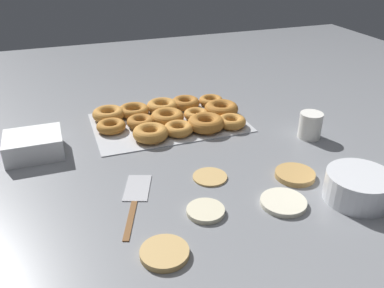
{
  "coord_description": "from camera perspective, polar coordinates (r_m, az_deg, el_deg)",
  "views": [
    {
      "loc": [
        0.33,
        0.83,
        0.57
      ],
      "look_at": [
        -0.0,
        -0.11,
        0.04
      ],
      "focal_mm": 38.0,
      "sensor_mm": 36.0,
      "label": 1
    }
  ],
  "objects": [
    {
      "name": "ground_plane",
      "position": [
        1.07,
        1.88,
        -4.6
      ],
      "size": [
        3.0,
        3.0,
        0.0
      ],
      "primitive_type": "plane",
      "color": "gray"
    },
    {
      "name": "pancake_0",
      "position": [
        0.99,
        12.7,
        -8.0
      ],
      "size": [
        0.11,
        0.11,
        0.01
      ],
      "primitive_type": "cylinder",
      "color": "silver",
      "rests_on": "ground_plane"
    },
    {
      "name": "pancake_1",
      "position": [
        1.06,
        2.54,
        -4.52
      ],
      "size": [
        0.09,
        0.09,
        0.01
      ],
      "primitive_type": "cylinder",
      "color": "tan",
      "rests_on": "ground_plane"
    },
    {
      "name": "pancake_2",
      "position": [
        0.94,
        1.91,
        -9.37
      ],
      "size": [
        0.09,
        0.09,
        0.01
      ],
      "primitive_type": "cylinder",
      "color": "beige",
      "rests_on": "ground_plane"
    },
    {
      "name": "pancake_3",
      "position": [
        1.09,
        14.25,
        -4.19
      ],
      "size": [
        0.1,
        0.1,
        0.01
      ],
      "primitive_type": "cylinder",
      "color": "tan",
      "rests_on": "ground_plane"
    },
    {
      "name": "pancake_4",
      "position": [
        0.83,
        -3.88,
        -14.99
      ],
      "size": [
        0.1,
        0.1,
        0.01
      ],
      "primitive_type": "cylinder",
      "color": "tan",
      "rests_on": "ground_plane"
    },
    {
      "name": "donut_tray",
      "position": [
        1.36,
        -2.79,
        3.82
      ],
      "size": [
        0.49,
        0.32,
        0.04
      ],
      "color": "silver",
      "rests_on": "ground_plane"
    },
    {
      "name": "batter_bowl",
      "position": [
        1.04,
        22.32,
        -5.59
      ],
      "size": [
        0.16,
        0.16,
        0.07
      ],
      "color": "white",
      "rests_on": "ground_plane"
    },
    {
      "name": "container_stack",
      "position": [
        1.24,
        -21.32,
        -0.11
      ],
      "size": [
        0.16,
        0.13,
        0.06
      ],
      "color": "white",
      "rests_on": "ground_plane"
    },
    {
      "name": "paper_cup",
      "position": [
        1.3,
        16.27,
        2.54
      ],
      "size": [
        0.07,
        0.07,
        0.08
      ],
      "color": "white",
      "rests_on": "ground_plane"
    },
    {
      "name": "spatula",
      "position": [
        1.01,
        -7.86,
        -6.95
      ],
      "size": [
        0.12,
        0.25,
        0.01
      ],
      "rotation": [
        0.0,
        0.0,
        4.36
      ],
      "color": "brown",
      "rests_on": "ground_plane"
    }
  ]
}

